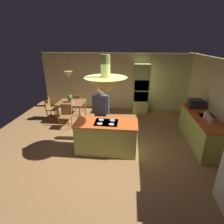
% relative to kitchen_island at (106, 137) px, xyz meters
% --- Properties ---
extents(ground, '(8.16, 8.16, 0.00)m').
position_rel_kitchen_island_xyz_m(ground, '(0.00, 0.20, -0.47)').
color(ground, '#9E7042').
extents(wall_back, '(6.80, 0.10, 2.55)m').
position_rel_kitchen_island_xyz_m(wall_back, '(0.00, 3.65, 0.81)').
color(wall_back, beige).
rests_on(wall_back, ground).
extents(wall_right, '(0.10, 7.20, 2.55)m').
position_rel_kitchen_island_xyz_m(wall_right, '(3.25, 0.60, 0.81)').
color(wall_right, beige).
rests_on(wall_right, ground).
extents(kitchen_island, '(1.75, 0.80, 0.94)m').
position_rel_kitchen_island_xyz_m(kitchen_island, '(0.00, 0.00, 0.00)').
color(kitchen_island, '#A8B259').
rests_on(kitchen_island, ground).
extents(counter_run_right, '(0.73, 2.40, 0.92)m').
position_rel_kitchen_island_xyz_m(counter_run_right, '(2.84, 0.80, 0.00)').
color(counter_run_right, '#A8B259').
rests_on(counter_run_right, ground).
extents(oven_tower, '(0.66, 0.62, 2.14)m').
position_rel_kitchen_island_xyz_m(oven_tower, '(1.10, 3.24, 0.61)').
color(oven_tower, '#A8B259').
rests_on(oven_tower, ground).
extents(dining_table, '(1.03, 0.91, 0.76)m').
position_rel_kitchen_island_xyz_m(dining_table, '(-1.70, 2.10, 0.19)').
color(dining_table, olive).
rests_on(dining_table, ground).
extents(person_at_island, '(0.53, 0.23, 1.73)m').
position_rel_kitchen_island_xyz_m(person_at_island, '(-0.26, 0.67, 0.53)').
color(person_at_island, tan).
rests_on(person_at_island, ground).
extents(range_hood, '(1.10, 1.10, 1.00)m').
position_rel_kitchen_island_xyz_m(range_hood, '(0.00, 0.00, 1.51)').
color(range_hood, '#A8B259').
extents(pendant_light_over_table, '(0.32, 0.32, 0.82)m').
position_rel_kitchen_island_xyz_m(pendant_light_over_table, '(-1.70, 2.10, 1.40)').
color(pendant_light_over_table, '#E0B266').
extents(chair_facing_island, '(0.40, 0.40, 0.87)m').
position_rel_kitchen_island_xyz_m(chair_facing_island, '(-1.70, 1.42, 0.04)').
color(chair_facing_island, olive).
rests_on(chair_facing_island, ground).
extents(chair_by_back_wall, '(0.40, 0.40, 0.87)m').
position_rel_kitchen_island_xyz_m(chair_by_back_wall, '(-1.70, 2.78, 0.04)').
color(chair_by_back_wall, olive).
rests_on(chair_by_back_wall, ground).
extents(chair_at_corner, '(0.40, 0.40, 0.87)m').
position_rel_kitchen_island_xyz_m(chair_at_corner, '(-2.60, 2.10, 0.04)').
color(chair_at_corner, olive).
rests_on(chair_at_corner, ground).
extents(potted_plant_on_table, '(0.20, 0.20, 0.30)m').
position_rel_kitchen_island_xyz_m(potted_plant_on_table, '(-1.73, 2.09, 0.46)').
color(potted_plant_on_table, '#99382D').
rests_on(potted_plant_on_table, dining_table).
extents(cup_on_table, '(0.07, 0.07, 0.09)m').
position_rel_kitchen_island_xyz_m(cup_on_table, '(-1.55, 1.87, 0.34)').
color(cup_on_table, white).
rests_on(cup_on_table, dining_table).
extents(canister_flour, '(0.14, 0.14, 0.18)m').
position_rel_kitchen_island_xyz_m(canister_flour, '(2.84, 0.21, 0.55)').
color(canister_flour, '#E0B78C').
rests_on(canister_flour, counter_run_right).
extents(canister_sugar, '(0.10, 0.10, 0.20)m').
position_rel_kitchen_island_xyz_m(canister_sugar, '(2.84, 0.39, 0.56)').
color(canister_sugar, '#E0B78C').
rests_on(canister_sugar, counter_run_right).
extents(canister_tea, '(0.14, 0.14, 0.21)m').
position_rel_kitchen_island_xyz_m(canister_tea, '(2.84, 0.57, 0.56)').
color(canister_tea, silver).
rests_on(canister_tea, counter_run_right).
extents(microwave_on_counter, '(0.46, 0.36, 0.28)m').
position_rel_kitchen_island_xyz_m(microwave_on_counter, '(2.84, 1.51, 0.60)').
color(microwave_on_counter, '#232326').
rests_on(microwave_on_counter, counter_run_right).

